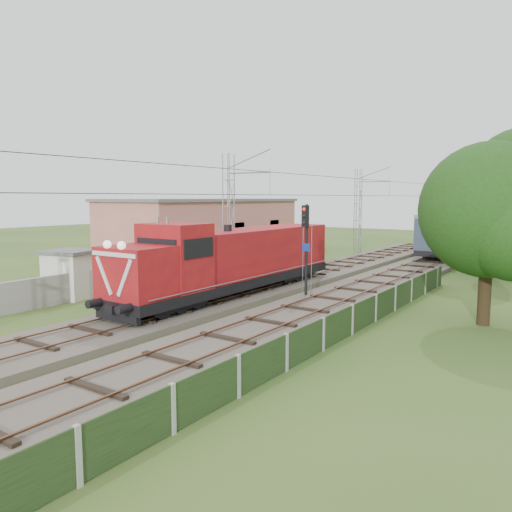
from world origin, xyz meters
The scene contains 11 objects.
ground centered at (0.00, 0.00, 0.00)m, with size 140.00×140.00×0.00m, color #2F551F.
track_main centered at (0.00, 7.00, 0.18)m, with size 4.20×70.00×0.45m.
track_side centered at (5.00, 20.00, 0.18)m, with size 4.20×80.00×0.45m.
catenary centered at (-2.95, 12.00, 4.05)m, with size 3.31×70.00×8.00m.
boundary_wall centered at (-6.50, 12.00, 0.75)m, with size 0.25×40.00×1.50m, color #9E9E99.
station_building centered at (-15.00, 24.00, 2.63)m, with size 8.40×20.40×5.22m.
fence centered at (8.00, 3.00, 0.60)m, with size 0.12×32.00×1.20m.
locomotive centered at (0.00, 8.45, 2.13)m, with size 2.81×16.02×4.07m.
signal_post centered at (3.39, 10.14, 3.44)m, with size 0.53×0.43×5.01m.
relay_hut centered at (-7.40, 3.86, 1.30)m, with size 3.02×3.02×2.57m.
tree_a centered at (12.03, 10.07, 4.77)m, with size 5.90×5.62×7.64m.
Camera 1 is at (15.64, -12.34, 5.35)m, focal length 35.00 mm.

